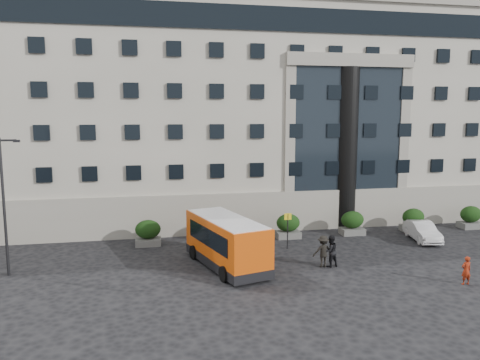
% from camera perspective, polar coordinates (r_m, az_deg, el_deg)
% --- Properties ---
extents(ground, '(120.00, 120.00, 0.00)m').
position_cam_1_polar(ground, '(27.23, -2.40, -11.95)').
color(ground, black).
rests_on(ground, ground).
extents(civic_building, '(44.00, 24.00, 18.00)m').
position_cam_1_polar(civic_building, '(48.31, 0.57, 7.70)').
color(civic_building, '#9F9C8D').
rests_on(civic_building, ground).
extents(entrance_column, '(1.80, 1.80, 13.00)m').
position_cam_1_polar(entrance_column, '(39.07, 12.81, 3.74)').
color(entrance_column, black).
rests_on(entrance_column, ground).
extents(hedge_a, '(1.80, 1.26, 1.84)m').
position_cam_1_polar(hedge_a, '(34.13, -11.15, -6.31)').
color(hedge_a, '#525350').
rests_on(hedge_a, ground).
extents(hedge_b, '(1.80, 1.26, 1.84)m').
position_cam_1_polar(hedge_b, '(34.51, -2.44, -6.01)').
color(hedge_b, '#525350').
rests_on(hedge_b, ground).
extents(hedge_c, '(1.80, 1.26, 1.84)m').
position_cam_1_polar(hedge_c, '(35.65, 5.89, -5.58)').
color(hedge_c, '#525350').
rests_on(hedge_c, ground).
extents(hedge_d, '(1.80, 1.26, 1.84)m').
position_cam_1_polar(hedge_d, '(37.48, 13.54, -5.09)').
color(hedge_d, '#525350').
rests_on(hedge_d, ground).
extents(hedge_e, '(1.80, 1.26, 1.84)m').
position_cam_1_polar(hedge_e, '(39.92, 20.35, -4.57)').
color(hedge_e, '#525350').
rests_on(hedge_e, ground).
extents(hedge_f, '(1.80, 1.26, 1.84)m').
position_cam_1_polar(hedge_f, '(42.84, 26.31, -4.07)').
color(hedge_f, '#525350').
rests_on(hedge_f, ground).
extents(street_lamp, '(1.16, 0.18, 8.00)m').
position_cam_1_polar(street_lamp, '(29.82, -26.75, -2.36)').
color(street_lamp, '#262628').
rests_on(street_lamp, ground).
extents(bus_stop_sign, '(0.50, 0.08, 2.52)m').
position_cam_1_polar(bus_stop_sign, '(32.60, 5.84, -5.43)').
color(bus_stop_sign, '#262628').
rests_on(bus_stop_sign, ground).
extents(minibus, '(4.39, 7.68, 3.04)m').
position_cam_1_polar(minibus, '(28.77, -1.68, -7.34)').
color(minibus, '#D24A09').
rests_on(minibus, ground).
extents(red_truck, '(3.92, 6.27, 3.14)m').
position_cam_1_polar(red_truck, '(44.01, -26.61, -2.89)').
color(red_truck, maroon).
rests_on(red_truck, ground).
extents(white_taxi, '(2.27, 4.47, 1.40)m').
position_cam_1_polar(white_taxi, '(37.38, 21.33, -5.82)').
color(white_taxi, silver).
rests_on(white_taxi, ground).
extents(pedestrian_a, '(0.59, 0.40, 1.60)m').
position_cam_1_polar(pedestrian_a, '(28.92, 25.85, -9.89)').
color(pedestrian_a, maroon).
rests_on(pedestrian_a, ground).
extents(pedestrian_b, '(1.10, 0.94, 1.97)m').
position_cam_1_polar(pedestrian_b, '(29.49, 10.98, -8.49)').
color(pedestrian_b, black).
rests_on(pedestrian_b, ground).
extents(pedestrian_c, '(1.34, 0.87, 1.96)m').
position_cam_1_polar(pedestrian_c, '(29.37, 10.11, -8.55)').
color(pedestrian_c, black).
rests_on(pedestrian_c, ground).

